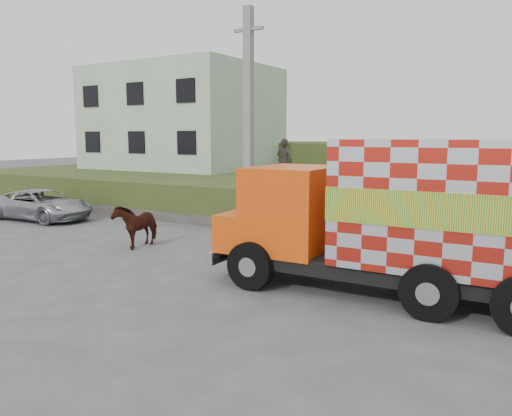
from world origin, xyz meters
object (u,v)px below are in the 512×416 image
Objects in this scene: pedestrian at (284,161)px; cow at (136,225)px; cargo_truck at (403,217)px; suv at (42,205)px; utility_pole at (249,118)px.

cow is at bearing 71.73° from pedestrian.
cargo_truck reaches higher than suv.
pedestrian is (8.56, 5.17, 1.79)m from suv.
cow is at bearing 173.73° from cargo_truck.
suv is 2.45× the size of pedestrian.
cargo_truck is (7.11, -5.19, -2.35)m from utility_pole.
cargo_truck is at bearing -36.15° from utility_pole.
cargo_truck is 1.69× the size of suv.
pedestrian reaches higher than cow.
utility_pole is at bearing 142.07° from cargo_truck.
cargo_truck is at bearing -12.74° from cow.
pedestrian is at bearing 68.84° from cow.
cow is (-1.29, -4.53, -3.39)m from utility_pole.
cargo_truck is 15.61m from suv.
suv is at bearing 158.53° from cow.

